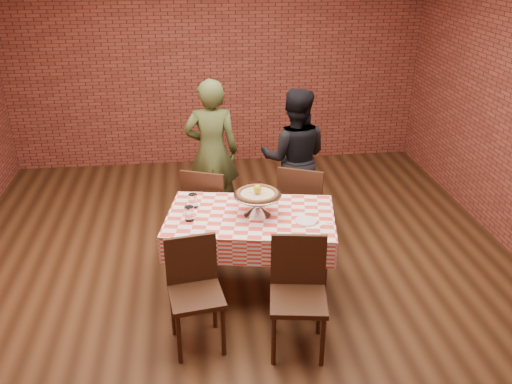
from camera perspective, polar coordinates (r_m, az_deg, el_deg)
ground at (r=5.08m, az=-1.67°, el=-9.15°), size 6.00×6.00×0.00m
back_wall at (r=7.33m, az=-4.18°, el=13.95°), size 5.50×0.00×5.50m
table at (r=4.74m, az=-0.55°, el=-6.53°), size 1.51×1.07×0.75m
tablecloth at (r=4.61m, az=-0.56°, el=-3.74°), size 1.55×1.11×0.24m
pizza_stand at (r=4.52m, az=0.16°, el=-1.35°), size 0.43×0.43×0.18m
pizza at (r=4.47m, az=0.16°, el=-0.24°), size 0.37×0.37×0.03m
lemon at (r=4.45m, az=0.16°, el=0.31°), size 0.07×0.07×0.08m
water_glass_left at (r=4.47m, az=-7.06°, el=-2.27°), size 0.09×0.09×0.12m
water_glass_right at (r=4.68m, az=-6.68°, el=-0.92°), size 0.09×0.09×0.12m
side_plate at (r=4.46m, az=5.30°, el=-3.08°), size 0.21×0.21×0.01m
sweetener_packet_a at (r=4.42m, az=6.92°, el=-3.44°), size 0.06×0.05×0.00m
sweetener_packet_b at (r=4.46m, az=7.72°, el=-3.23°), size 0.05×0.04×0.00m
condiment_caddy at (r=4.81m, az=-0.04°, el=0.16°), size 0.11×0.09×0.15m
chair_near_left at (r=4.13m, az=-6.32°, el=-11.06°), size 0.44×0.44×0.87m
chair_near_right at (r=4.07m, az=4.49°, el=-11.34°), size 0.48×0.48×0.90m
chair_far_left at (r=5.37m, az=-4.87°, el=-1.61°), size 0.55×0.55×0.91m
chair_far_right at (r=5.41m, az=5.00°, el=-1.36°), size 0.58×0.58×0.92m
diner_olive at (r=5.82m, az=-4.70°, el=4.23°), size 0.60×0.41×1.59m
diner_black at (r=5.76m, az=4.06°, el=3.59°), size 0.84×0.72×1.51m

